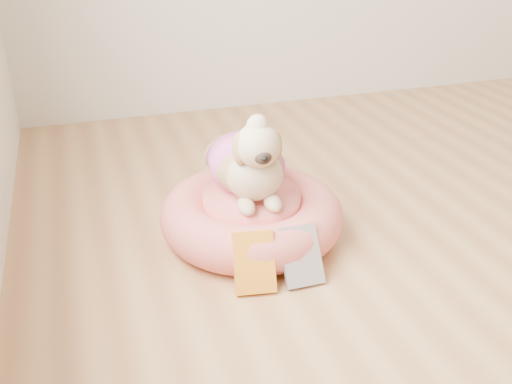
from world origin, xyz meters
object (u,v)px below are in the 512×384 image
object	(u,v)px
pet_bed	(252,215)
dog	(248,148)
book_yellow	(254,262)
book_white	(301,256)

from	to	relation	value
pet_bed	dog	bearing A→B (deg)	104.65
pet_bed	book_yellow	xyz separation A→B (m)	(-0.09, -0.30, 0.01)
pet_bed	book_yellow	size ratio (longest dim) A/B	3.39
dog	book_white	size ratio (longest dim) A/B	2.36
dog	book_yellow	xyz separation A→B (m)	(-0.08, -0.32, -0.24)
pet_bed	book_yellow	bearing A→B (deg)	-106.23
dog	book_yellow	world-z (taller)	dog
dog	book_white	distance (m)	0.41
book_yellow	book_white	distance (m)	0.15
dog	book_white	bearing A→B (deg)	-74.00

